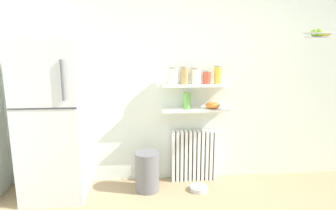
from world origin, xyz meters
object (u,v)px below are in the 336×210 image
object	(u,v)px
refrigerator	(53,120)
trash_bin	(147,171)
shelf_bowl	(213,105)
hanging_fruit_basket	(318,34)
storage_jar_3	(207,77)
vase	(187,101)
storage_jar_0	(174,76)
radiator	(194,155)
storage_jar_1	(185,75)
storage_jar_4	(218,75)
pet_food_bowl	(199,188)
storage_jar_2	(196,76)

from	to	relation	value
refrigerator	trash_bin	xyz separation A→B (m)	(1.03, 0.00, -0.65)
shelf_bowl	hanging_fruit_basket	world-z (taller)	hanging_fruit_basket
storage_jar_3	vase	world-z (taller)	storage_jar_3
storage_jar_0	vase	bearing A→B (deg)	-0.00
radiator	storage_jar_1	size ratio (longest dim) A/B	3.08
storage_jar_4	storage_jar_1	bearing A→B (deg)	180.00
trash_bin	pet_food_bowl	world-z (taller)	trash_bin
shelf_bowl	hanging_fruit_basket	xyz separation A→B (m)	(1.02, -0.38, 0.84)
refrigerator	vase	size ratio (longest dim) A/B	8.73
hanging_fruit_basket	storage_jar_4	bearing A→B (deg)	158.70
storage_jar_3	storage_jar_4	bearing A→B (deg)	-0.00
radiator	pet_food_bowl	world-z (taller)	radiator
vase	hanging_fruit_basket	xyz separation A→B (m)	(1.34, -0.38, 0.78)
refrigerator	hanging_fruit_basket	world-z (taller)	hanging_fruit_basket
radiator	vase	xyz separation A→B (m)	(-0.10, -0.03, 0.71)
hanging_fruit_basket	storage_jar_0	bearing A→B (deg)	165.89
storage_jar_0	pet_food_bowl	world-z (taller)	storage_jar_0
shelf_bowl	storage_jar_4	bearing A→B (deg)	0.00
radiator	pet_food_bowl	xyz separation A→B (m)	(0.01, -0.30, -0.30)
storage_jar_4	hanging_fruit_basket	bearing A→B (deg)	-21.30
storage_jar_2	vase	xyz separation A→B (m)	(-0.10, -0.00, -0.30)
storage_jar_3	storage_jar_4	world-z (taller)	storage_jar_4
storage_jar_2	vase	size ratio (longest dim) A/B	0.98
refrigerator	radiator	size ratio (longest dim) A/B	2.72
storage_jar_0	shelf_bowl	world-z (taller)	storage_jar_0
hanging_fruit_basket	vase	bearing A→B (deg)	164.24
refrigerator	trash_bin	bearing A→B (deg)	0.16
radiator	hanging_fruit_basket	xyz separation A→B (m)	(1.24, -0.41, 1.49)
storage_jar_1	storage_jar_4	xyz separation A→B (m)	(0.40, 0.00, 0.00)
radiator	storage_jar_2	world-z (taller)	storage_jar_2
radiator	shelf_bowl	distance (m)	0.69
refrigerator	storage_jar_2	distance (m)	1.70
hanging_fruit_basket	refrigerator	bearing A→B (deg)	176.53
storage_jar_3	storage_jar_4	distance (m)	0.14
refrigerator	storage_jar_4	xyz separation A→B (m)	(1.89, 0.20, 0.47)
refrigerator	storage_jar_1	distance (m)	1.57
storage_jar_1	storage_jar_4	distance (m)	0.40
pet_food_bowl	storage_jar_4	bearing A→B (deg)	46.44
hanging_fruit_basket	trash_bin	bearing A→B (deg)	174.51
radiator	storage_jar_1	bearing A→B (deg)	-167.32
storage_jar_1	shelf_bowl	world-z (taller)	storage_jar_1
radiator	storage_jar_3	xyz separation A→B (m)	(0.13, -0.03, 1.00)
refrigerator	pet_food_bowl	world-z (taller)	refrigerator
refrigerator	pet_food_bowl	bearing A→B (deg)	-2.18
storage_jar_4	vase	bearing A→B (deg)	180.00
storage_jar_1	storage_jar_2	bearing A→B (deg)	0.00
radiator	shelf_bowl	xyz separation A→B (m)	(0.22, -0.03, 0.65)
radiator	storage_jar_1	world-z (taller)	storage_jar_1
shelf_bowl	hanging_fruit_basket	size ratio (longest dim) A/B	0.59
refrigerator	storage_jar_1	xyz separation A→B (m)	(1.49, 0.20, 0.46)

